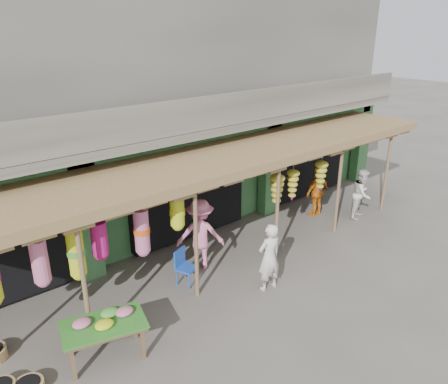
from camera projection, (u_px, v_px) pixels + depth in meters
ground at (241, 268)px, 10.86m from camera, size 80.00×80.00×0.00m
building at (134, 106)px, 13.11m from camera, size 16.40×6.80×7.00m
awning at (215, 164)px, 10.39m from camera, size 14.00×2.70×2.79m
flower_table at (104, 325)px, 7.76m from camera, size 1.63×1.20×0.87m
blue_chair at (184, 265)px, 10.11m from camera, size 0.53×0.53×0.85m
person_front at (269, 257)px, 9.77m from camera, size 0.62×0.44×1.62m
person_right at (362, 194)px, 13.42m from camera, size 0.92×0.82×1.57m
person_vendor at (317, 192)px, 13.60m from camera, size 0.94×0.45×1.55m
person_shopper at (200, 234)px, 10.61m from camera, size 1.34×1.24×1.81m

